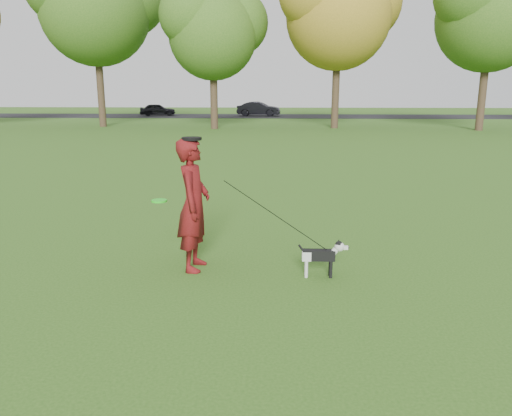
{
  "coord_description": "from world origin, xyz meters",
  "views": [
    {
      "loc": [
        0.22,
        -7.67,
        2.73
      ],
      "look_at": [
        -0.1,
        -0.38,
        0.95
      ],
      "focal_mm": 35.0,
      "sensor_mm": 36.0,
      "label": 1
    }
  ],
  "objects_px": {
    "dog": "(323,254)",
    "car_mid": "(259,109)",
    "man": "(194,205)",
    "car_left": "(158,110)"
  },
  "relations": [
    {
      "from": "man",
      "to": "car_left",
      "type": "height_order",
      "value": "man"
    },
    {
      "from": "man",
      "to": "dog",
      "type": "distance_m",
      "value": 2.05
    },
    {
      "from": "dog",
      "to": "car_mid",
      "type": "height_order",
      "value": "car_mid"
    },
    {
      "from": "car_left",
      "to": "dog",
      "type": "bearing_deg",
      "value": -176.68
    },
    {
      "from": "car_left",
      "to": "car_mid",
      "type": "bearing_deg",
      "value": -103.28
    },
    {
      "from": "man",
      "to": "dog",
      "type": "relative_size",
      "value": 2.69
    },
    {
      "from": "car_left",
      "to": "car_mid",
      "type": "xyz_separation_m",
      "value": [
        9.61,
        0.0,
        0.09
      ]
    },
    {
      "from": "dog",
      "to": "car_mid",
      "type": "relative_size",
      "value": 0.19
    },
    {
      "from": "man",
      "to": "car_mid",
      "type": "height_order",
      "value": "man"
    },
    {
      "from": "man",
      "to": "car_mid",
      "type": "bearing_deg",
      "value": 3.95
    }
  ]
}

